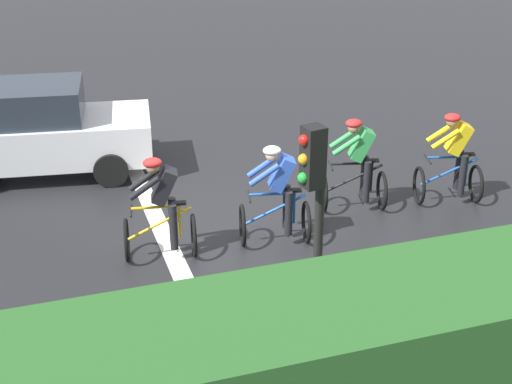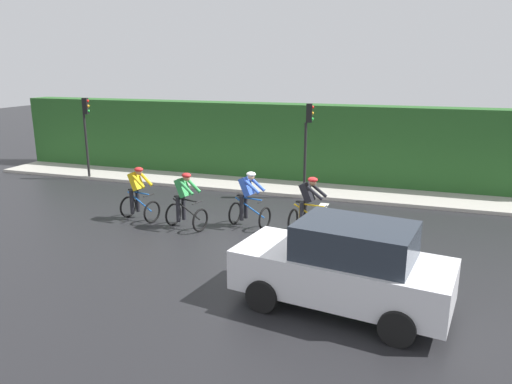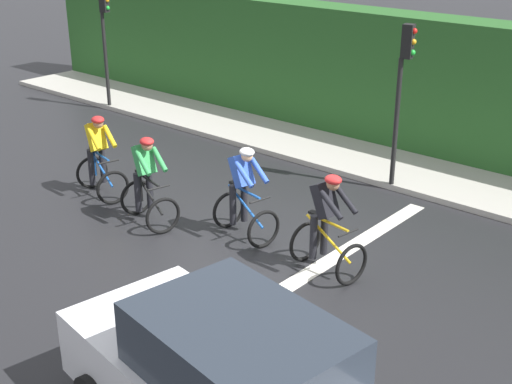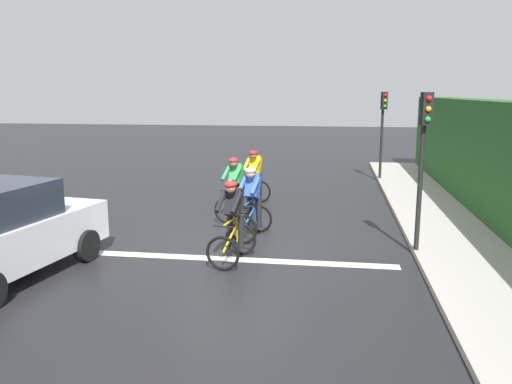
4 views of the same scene
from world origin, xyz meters
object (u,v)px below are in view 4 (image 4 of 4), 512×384
at_px(traffic_light_far_junction, 383,122).
at_px(cyclist_mid, 252,204).
at_px(cyclist_lead, 254,179).
at_px(cyclist_second, 235,190).
at_px(cyclist_fourth, 233,223).
at_px(traffic_light_near_crossing, 423,149).

bearing_deg(traffic_light_far_junction, cyclist_mid, -113.73).
relative_size(cyclist_lead, cyclist_second, 1.00).
bearing_deg(traffic_light_far_junction, cyclist_second, -123.48).
distance_m(cyclist_mid, traffic_light_far_junction, 9.13).
distance_m(cyclist_fourth, traffic_light_far_junction, 10.83).
distance_m(cyclist_second, cyclist_fourth, 3.55).
height_order(cyclist_lead, cyclist_fourth, same).
bearing_deg(cyclist_mid, traffic_light_far_junction, 66.27).
bearing_deg(cyclist_fourth, cyclist_lead, 93.90).
bearing_deg(cyclist_lead, cyclist_mid, -82.32).
xyz_separation_m(cyclist_fourth, traffic_light_far_junction, (3.73, 10.07, 1.43)).
distance_m(cyclist_lead, traffic_light_near_crossing, 6.07).
distance_m(cyclist_mid, traffic_light_near_crossing, 3.97).
relative_size(cyclist_lead, traffic_light_far_junction, 0.50).
xyz_separation_m(cyclist_mid, cyclist_fourth, (-0.10, -1.81, 0.00)).
bearing_deg(cyclist_mid, cyclist_fourth, -93.23).
bearing_deg(traffic_light_near_crossing, cyclist_lead, 133.40).
height_order(cyclist_fourth, traffic_light_far_junction, traffic_light_far_junction).
xyz_separation_m(cyclist_lead, traffic_light_near_crossing, (4.05, -4.29, 1.43)).
bearing_deg(cyclist_fourth, traffic_light_near_crossing, 13.95).
height_order(cyclist_mid, traffic_light_near_crossing, traffic_light_near_crossing).
bearing_deg(traffic_light_near_crossing, traffic_light_far_junction, 89.79).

